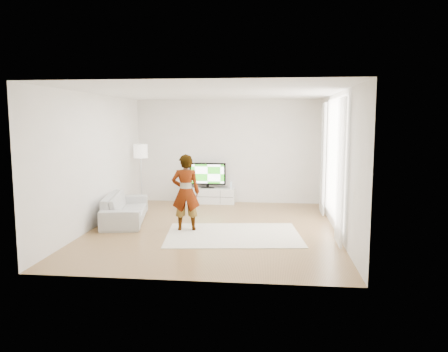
# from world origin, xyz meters

# --- Properties ---
(floor) EXTENTS (6.00, 6.00, 0.00)m
(floor) POSITION_xyz_m (0.00, 0.00, 0.00)
(floor) COLOR #9C7646
(floor) RESTS_ON ground
(ceiling) EXTENTS (6.00, 6.00, 0.00)m
(ceiling) POSITION_xyz_m (0.00, 0.00, 2.80)
(ceiling) COLOR white
(ceiling) RESTS_ON wall_back
(wall_left) EXTENTS (0.02, 6.00, 2.80)m
(wall_left) POSITION_xyz_m (-2.50, 0.00, 1.40)
(wall_left) COLOR white
(wall_left) RESTS_ON floor
(wall_right) EXTENTS (0.02, 6.00, 2.80)m
(wall_right) POSITION_xyz_m (2.50, 0.00, 1.40)
(wall_right) COLOR white
(wall_right) RESTS_ON floor
(wall_back) EXTENTS (5.00, 0.02, 2.80)m
(wall_back) POSITION_xyz_m (0.00, 3.00, 1.40)
(wall_back) COLOR white
(wall_back) RESTS_ON floor
(wall_front) EXTENTS (5.00, 0.02, 2.80)m
(wall_front) POSITION_xyz_m (0.00, -3.00, 1.40)
(wall_front) COLOR white
(wall_front) RESTS_ON floor
(window) EXTENTS (0.01, 2.60, 2.50)m
(window) POSITION_xyz_m (2.48, 0.30, 1.45)
(window) COLOR white
(window) RESTS_ON wall_right
(curtain_near) EXTENTS (0.04, 0.70, 2.60)m
(curtain_near) POSITION_xyz_m (2.40, -1.00, 1.35)
(curtain_near) COLOR white
(curtain_near) RESTS_ON floor
(curtain_far) EXTENTS (0.04, 0.70, 2.60)m
(curtain_far) POSITION_xyz_m (2.40, 1.60, 1.35)
(curtain_far) COLOR white
(curtain_far) RESTS_ON floor
(media_console) EXTENTS (1.48, 0.42, 0.42)m
(media_console) POSITION_xyz_m (-0.52, 2.76, 0.21)
(media_console) COLOR white
(media_console) RESTS_ON floor
(television) EXTENTS (0.98, 0.19, 0.68)m
(television) POSITION_xyz_m (-0.52, 2.79, 0.79)
(television) COLOR black
(television) RESTS_ON media_console
(game_console) EXTENTS (0.06, 0.15, 0.21)m
(game_console) POSITION_xyz_m (0.12, 2.76, 0.52)
(game_console) COLOR white
(game_console) RESTS_ON media_console
(potted_plant) EXTENTS (0.26, 0.26, 0.35)m
(potted_plant) POSITION_xyz_m (-1.15, 2.77, 0.59)
(potted_plant) COLOR #3F7238
(potted_plant) RESTS_ON media_console
(rug) EXTENTS (2.80, 2.16, 0.01)m
(rug) POSITION_xyz_m (0.46, -0.48, 0.01)
(rug) COLOR beige
(rug) RESTS_ON floor
(player) EXTENTS (0.62, 0.45, 1.56)m
(player) POSITION_xyz_m (-0.54, -0.20, 0.79)
(player) COLOR #334772
(player) RESTS_ON rug
(sofa) EXTENTS (1.22, 2.22, 0.61)m
(sofa) POSITION_xyz_m (-2.05, 0.45, 0.31)
(sofa) COLOR #B0AFAB
(sofa) RESTS_ON floor
(floor_lamp) EXTENTS (0.36, 0.36, 1.62)m
(floor_lamp) POSITION_xyz_m (-2.20, 2.21, 1.37)
(floor_lamp) COLOR silver
(floor_lamp) RESTS_ON floor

